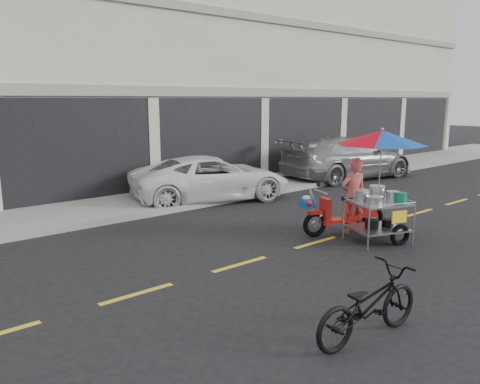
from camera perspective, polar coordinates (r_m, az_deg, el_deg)
ground at (r=9.68m, az=9.19°, el=-6.11°), size 90.00×90.00×0.00m
sidewalk at (r=13.78m, az=-8.23°, el=-0.54°), size 45.00×3.00×0.15m
shophouse_block at (r=19.36m, az=-9.41°, el=15.18°), size 36.00×8.11×10.40m
centerline at (r=9.68m, az=9.19°, el=-6.09°), size 42.00×0.10×0.01m
white_pickup at (r=13.47m, az=-3.54°, el=1.71°), size 4.97×3.22×1.27m
silver_pickup at (r=17.57m, az=12.96°, el=4.13°), size 5.55×2.81×1.55m
near_bicycle at (r=5.97m, az=15.36°, el=-13.08°), size 1.74×0.74×0.89m
food_vendor_rig at (r=9.92m, az=15.55°, el=2.68°), size 2.28×2.34×2.32m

